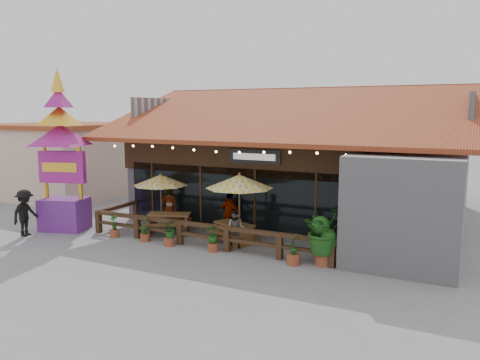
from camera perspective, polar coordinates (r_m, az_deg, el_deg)
The scene contains 19 objects.
ground at distance 17.09m, azimuth 0.72°, elevation -8.49°, with size 100.00×100.00×0.00m, color gray.
restaurant_building at distance 22.58m, azimuth 8.64°, elevation 1.29°, with size 15.50×14.73×6.09m.
patio_railing at distance 17.76m, azimuth -6.25°, elevation -5.82°, with size 10.00×2.60×0.92m.
neighbor_building at distance 30.43m, azimuth -20.30°, elevation 2.54°, with size 8.40×8.40×4.22m.
umbrella_left at distance 19.66m, azimuth -9.66°, elevation -0.04°, with size 2.90×2.90×2.43m.
umbrella_right at distance 17.31m, azimuth -0.08°, elevation -0.22°, with size 3.19×3.19×2.72m.
picnic_table_left at distance 19.39m, azimuth -8.63°, elevation -4.84°, with size 2.17×2.05×0.82m.
picnic_table_right at distance 17.83m, azimuth -0.71°, elevation -6.06°, with size 1.96×1.84×0.76m.
thai_sign_tower at distance 20.68m, azimuth -21.02°, elevation 4.66°, with size 3.31×3.31×7.22m.
tropical_plant at distance 15.37m, azimuth 10.16°, elevation -6.18°, with size 1.83×1.88×1.97m.
diner_a at distance 20.15m, azimuth -8.60°, elevation -3.37°, with size 0.65×0.43×1.78m, color #3C2413.
diner_b at distance 17.07m, azimuth -0.51°, elevation -5.99°, with size 0.70×0.55×1.44m, color #3C2413.
diner_c at distance 18.71m, azimuth -1.23°, elevation -4.18°, with size 1.04×0.43×1.78m, color #3C2413.
pedestrian at distance 20.56m, azimuth -24.73°, elevation -3.67°, with size 1.21×0.70×1.88m, color black.
planter_a at distance 19.30m, azimuth -15.09°, elevation -5.63°, with size 0.37×0.37×0.91m.
planter_b at distance 18.40m, azimuth -11.52°, elevation -6.09°, with size 0.37×0.37×0.91m.
planter_c at distance 17.63m, azimuth -8.65°, elevation -6.29°, with size 0.69×0.64×0.93m.
planter_d at distance 16.79m, azimuth -3.34°, elevation -7.20°, with size 0.50×0.50×0.93m.
planter_e at distance 15.46m, azimuth 6.51°, elevation -8.62°, with size 0.44×0.44×1.08m.
Camera 1 is at (7.09, -14.73, 4.96)m, focal length 35.00 mm.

